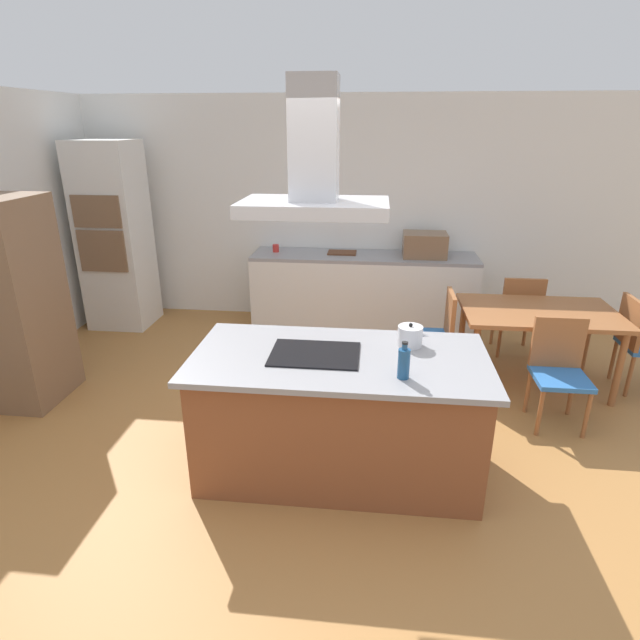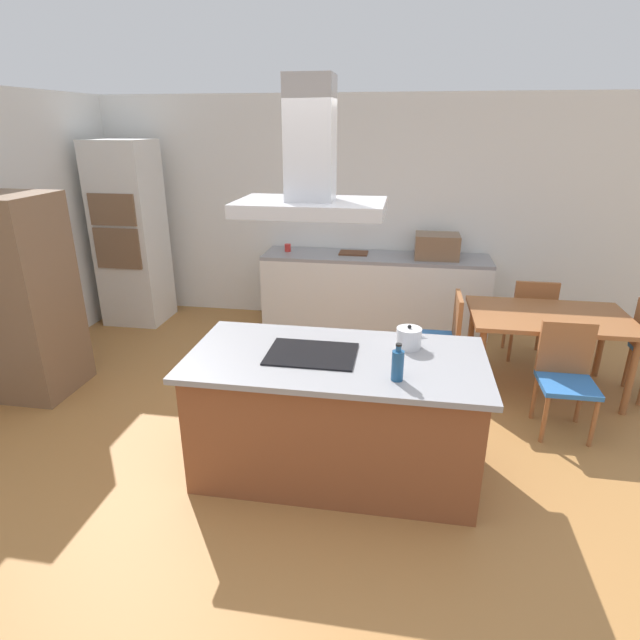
# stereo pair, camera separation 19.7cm
# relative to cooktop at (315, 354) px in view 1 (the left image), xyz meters

# --- Properties ---
(ground) EXTENTS (16.00, 16.00, 0.00)m
(ground) POSITION_rel_cooktop_xyz_m (0.17, 1.50, -0.91)
(ground) COLOR #AD753D
(wall_back) EXTENTS (7.20, 0.10, 2.70)m
(wall_back) POSITION_rel_cooktop_xyz_m (0.17, 3.25, 0.44)
(wall_back) COLOR white
(wall_back) RESTS_ON ground
(kitchen_island) EXTENTS (2.01, 1.01, 0.90)m
(kitchen_island) POSITION_rel_cooktop_xyz_m (0.17, 0.00, -0.45)
(kitchen_island) COLOR brown
(kitchen_island) RESTS_ON ground
(cooktop) EXTENTS (0.60, 0.44, 0.01)m
(cooktop) POSITION_rel_cooktop_xyz_m (0.00, 0.00, 0.00)
(cooktop) COLOR black
(cooktop) RESTS_ON kitchen_island
(tea_kettle) EXTENTS (0.23, 0.18, 0.17)m
(tea_kettle) POSITION_rel_cooktop_xyz_m (0.65, 0.23, 0.07)
(tea_kettle) COLOR silver
(tea_kettle) RESTS_ON kitchen_island
(olive_oil_bottle) EXTENTS (0.07, 0.07, 0.24)m
(olive_oil_bottle) POSITION_rel_cooktop_xyz_m (0.58, -0.28, 0.10)
(olive_oil_bottle) COLOR navy
(olive_oil_bottle) RESTS_ON kitchen_island
(back_counter) EXTENTS (2.68, 0.62, 0.90)m
(back_counter) POSITION_rel_cooktop_xyz_m (0.25, 2.88, -0.46)
(back_counter) COLOR silver
(back_counter) RESTS_ON ground
(countertop_microwave) EXTENTS (0.50, 0.38, 0.28)m
(countertop_microwave) POSITION_rel_cooktop_xyz_m (0.95, 2.88, 0.13)
(countertop_microwave) COLOR brown
(countertop_microwave) RESTS_ON back_counter
(coffee_mug_red) EXTENTS (0.08, 0.08, 0.09)m
(coffee_mug_red) POSITION_rel_cooktop_xyz_m (-0.83, 2.92, 0.04)
(coffee_mug_red) COLOR red
(coffee_mug_red) RESTS_ON back_counter
(cutting_board) EXTENTS (0.34, 0.24, 0.02)m
(cutting_board) POSITION_rel_cooktop_xyz_m (-0.02, 2.93, 0.00)
(cutting_board) COLOR #59331E
(cutting_board) RESTS_ON back_counter
(wall_oven_stack) EXTENTS (0.70, 0.66, 2.20)m
(wall_oven_stack) POSITION_rel_cooktop_xyz_m (-2.73, 2.65, 0.20)
(wall_oven_stack) COLOR silver
(wall_oven_stack) RESTS_ON ground
(refrigerator) EXTENTS (0.80, 0.73, 1.82)m
(refrigerator) POSITION_rel_cooktop_xyz_m (-2.81, 0.74, 0.00)
(refrigerator) COLOR brown
(refrigerator) RESTS_ON ground
(dining_table) EXTENTS (1.40, 0.90, 0.75)m
(dining_table) POSITION_rel_cooktop_xyz_m (1.92, 1.52, -0.24)
(dining_table) COLOR #995B33
(dining_table) RESTS_ON ground
(chair_at_left_end) EXTENTS (0.42, 0.42, 0.89)m
(chair_at_left_end) POSITION_rel_cooktop_xyz_m (1.00, 1.52, -0.40)
(chair_at_left_end) COLOR #2D6BB7
(chair_at_left_end) RESTS_ON ground
(chair_facing_island) EXTENTS (0.42, 0.42, 0.89)m
(chair_facing_island) POSITION_rel_cooktop_xyz_m (1.92, 0.86, -0.40)
(chair_facing_island) COLOR #2D6BB7
(chair_facing_island) RESTS_ON ground
(chair_facing_back_wall) EXTENTS (0.42, 0.42, 0.89)m
(chair_facing_back_wall) POSITION_rel_cooktop_xyz_m (1.92, 2.19, -0.40)
(chair_facing_back_wall) COLOR #2D6BB7
(chair_facing_back_wall) RESTS_ON ground
(chair_at_right_end) EXTENTS (0.42, 0.42, 0.89)m
(chair_at_right_end) POSITION_rel_cooktop_xyz_m (2.83, 1.52, -0.40)
(chair_at_right_end) COLOR #2D6BB7
(chair_at_right_end) RESTS_ON ground
(range_hood) EXTENTS (0.90, 0.55, 0.78)m
(range_hood) POSITION_rel_cooktop_xyz_m (-0.00, 0.00, 1.20)
(range_hood) COLOR #ADADB2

